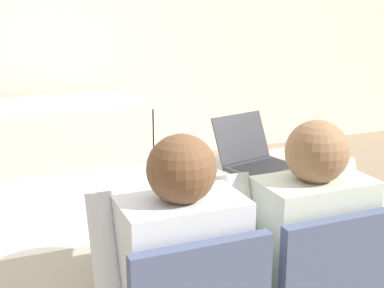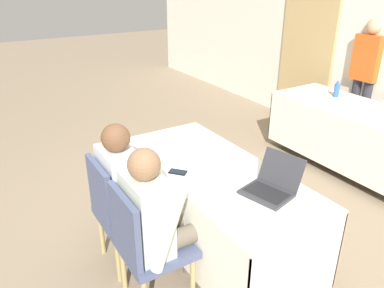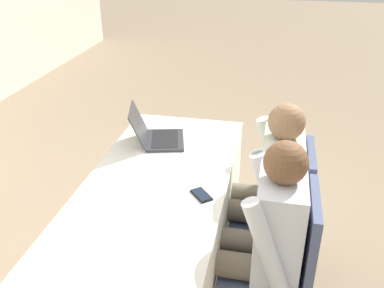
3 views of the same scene
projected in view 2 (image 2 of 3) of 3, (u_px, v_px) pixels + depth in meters
The scene contains 15 objects.
ground_plane at pixel (212, 246), 3.11m from camera, with size 24.00×24.00×0.00m, color gray.
curtain_panel at pixel (309, 32), 5.24m from camera, with size 0.94×0.04×2.65m.
conference_table_near at pixel (214, 189), 2.88m from camera, with size 1.77×0.78×0.73m.
conference_table_far at pixel (351, 121), 4.20m from camera, with size 1.77×0.78×0.73m.
laptop at pixel (271, 186), 2.48m from camera, with size 0.38×0.40×0.24m.
cell_phone at pixel (178, 172), 2.74m from camera, with size 0.14×0.13×0.01m.
paper_beside_laptop at pixel (194, 146), 3.16m from camera, with size 0.30×0.35×0.00m.
paper_centre_table at pixel (248, 185), 2.59m from camera, with size 0.32×0.36×0.00m.
paper_left_edge at pixel (214, 159), 2.95m from camera, with size 0.30×0.35×0.00m.
water_bottle at pixel (337, 89), 4.39m from camera, with size 0.06×0.06×0.22m.
chair_near_left at pixel (119, 209), 2.75m from camera, with size 0.44×0.44×0.89m.
chair_near_right at pixel (145, 243), 2.40m from camera, with size 0.44×0.44×0.89m.
person_checkered_shirt at pixel (130, 186), 2.73m from camera, with size 0.50×0.52×1.15m.
person_white_shirt at pixel (158, 218), 2.38m from camera, with size 0.50×0.52×1.15m.
person_red_shirt at pixel (365, 75), 4.67m from camera, with size 0.34×0.20×1.59m.
Camera 2 is at (2.02, -1.44, 2.07)m, focal length 35.00 mm.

